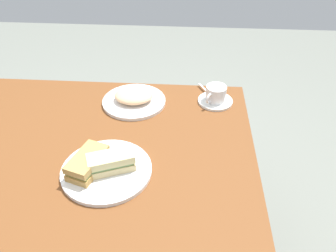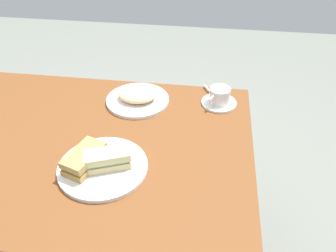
{
  "view_description": "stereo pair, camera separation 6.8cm",
  "coord_description": "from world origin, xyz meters",
  "px_view_note": "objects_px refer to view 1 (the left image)",
  "views": [
    {
      "loc": [
        0.38,
        -0.87,
        1.5
      ],
      "look_at": [
        0.31,
        0.1,
        0.75
      ],
      "focal_mm": 36.18,
      "sensor_mm": 36.0,
      "label": 1
    },
    {
      "loc": [
        0.45,
        -0.87,
        1.5
      ],
      "look_at": [
        0.31,
        0.1,
        0.75
      ],
      "focal_mm": 36.18,
      "sensor_mm": 36.0,
      "label": 2
    }
  ],
  "objects_px": {
    "sandwich_plate": "(107,170)",
    "side_plate": "(134,101)",
    "dining_table": "(81,163)",
    "coffee_cup": "(216,93)",
    "spoon": "(206,91)",
    "sandwich_front": "(111,162)",
    "coffee_saucer": "(215,101)",
    "sandwich_back": "(88,163)"
  },
  "relations": [
    {
      "from": "coffee_cup",
      "to": "dining_table",
      "type": "bearing_deg",
      "value": -147.76
    },
    {
      "from": "coffee_cup",
      "to": "spoon",
      "type": "relative_size",
      "value": 1.11
    },
    {
      "from": "coffee_saucer",
      "to": "spoon",
      "type": "relative_size",
      "value": 1.55
    },
    {
      "from": "sandwich_front",
      "to": "spoon",
      "type": "relative_size",
      "value": 1.72
    },
    {
      "from": "spoon",
      "to": "dining_table",
      "type": "bearing_deg",
      "value": -140.32
    },
    {
      "from": "coffee_cup",
      "to": "sandwich_front",
      "type": "bearing_deg",
      "value": -128.73
    },
    {
      "from": "dining_table",
      "to": "coffee_saucer",
      "type": "relative_size",
      "value": 8.65
    },
    {
      "from": "coffee_saucer",
      "to": "side_plate",
      "type": "bearing_deg",
      "value": -175.04
    },
    {
      "from": "sandwich_front",
      "to": "sandwich_back",
      "type": "relative_size",
      "value": 0.97
    },
    {
      "from": "sandwich_front",
      "to": "spoon",
      "type": "distance_m",
      "value": 0.59
    },
    {
      "from": "spoon",
      "to": "side_plate",
      "type": "xyz_separation_m",
      "value": [
        -0.3,
        -0.1,
        -0.01
      ]
    },
    {
      "from": "dining_table",
      "to": "spoon",
      "type": "relative_size",
      "value": 13.45
    },
    {
      "from": "sandwich_front",
      "to": "coffee_cup",
      "type": "height_order",
      "value": "coffee_cup"
    },
    {
      "from": "spoon",
      "to": "side_plate",
      "type": "distance_m",
      "value": 0.31
    },
    {
      "from": "sandwich_plate",
      "to": "sandwich_front",
      "type": "distance_m",
      "value": 0.04
    },
    {
      "from": "sandwich_plate",
      "to": "sandwich_front",
      "type": "relative_size",
      "value": 1.83
    },
    {
      "from": "sandwich_front",
      "to": "coffee_saucer",
      "type": "xyz_separation_m",
      "value": [
        0.35,
        0.43,
        -0.04
      ]
    },
    {
      "from": "dining_table",
      "to": "sandwich_front",
      "type": "height_order",
      "value": "sandwich_front"
    },
    {
      "from": "sandwich_back",
      "to": "coffee_cup",
      "type": "bearing_deg",
      "value": 46.29
    },
    {
      "from": "side_plate",
      "to": "dining_table",
      "type": "bearing_deg",
      "value": -119.4
    },
    {
      "from": "coffee_cup",
      "to": "spoon",
      "type": "xyz_separation_m",
      "value": [
        -0.04,
        0.07,
        -0.03
      ]
    },
    {
      "from": "sandwich_plate",
      "to": "coffee_saucer",
      "type": "xyz_separation_m",
      "value": [
        0.36,
        0.43,
        -0.0
      ]
    },
    {
      "from": "side_plate",
      "to": "sandwich_back",
      "type": "bearing_deg",
      "value": -101.46
    },
    {
      "from": "sandwich_plate",
      "to": "sandwich_back",
      "type": "distance_m",
      "value": 0.07
    },
    {
      "from": "sandwich_plate",
      "to": "spoon",
      "type": "height_order",
      "value": "spoon"
    },
    {
      "from": "sandwich_plate",
      "to": "sandwich_back",
      "type": "bearing_deg",
      "value": -174.09
    },
    {
      "from": "sandwich_plate",
      "to": "side_plate",
      "type": "xyz_separation_m",
      "value": [
        0.03,
        0.4,
        0.0
      ]
    },
    {
      "from": "coffee_saucer",
      "to": "spoon",
      "type": "xyz_separation_m",
      "value": [
        -0.04,
        0.07,
        0.01
      ]
    },
    {
      "from": "coffee_saucer",
      "to": "spoon",
      "type": "height_order",
      "value": "spoon"
    },
    {
      "from": "coffee_saucer",
      "to": "spoon",
      "type": "distance_m",
      "value": 0.08
    },
    {
      "from": "sandwich_back",
      "to": "spoon",
      "type": "xyz_separation_m",
      "value": [
        0.38,
        0.51,
        -0.03
      ]
    },
    {
      "from": "coffee_cup",
      "to": "side_plate",
      "type": "relative_size",
      "value": 0.39
    },
    {
      "from": "sandwich_plate",
      "to": "coffee_saucer",
      "type": "distance_m",
      "value": 0.57
    },
    {
      "from": "spoon",
      "to": "side_plate",
      "type": "height_order",
      "value": "spoon"
    },
    {
      "from": "sandwich_plate",
      "to": "sandwich_front",
      "type": "bearing_deg",
      "value": 2.29
    },
    {
      "from": "sandwich_plate",
      "to": "spoon",
      "type": "relative_size",
      "value": 3.14
    },
    {
      "from": "dining_table",
      "to": "coffee_cup",
      "type": "distance_m",
      "value": 0.6
    },
    {
      "from": "coffee_cup",
      "to": "sandwich_plate",
      "type": "bearing_deg",
      "value": -130.08
    },
    {
      "from": "sandwich_front",
      "to": "coffee_saucer",
      "type": "height_order",
      "value": "sandwich_front"
    },
    {
      "from": "dining_table",
      "to": "coffee_cup",
      "type": "relative_size",
      "value": 12.16
    },
    {
      "from": "coffee_saucer",
      "to": "side_plate",
      "type": "relative_size",
      "value": 0.55
    },
    {
      "from": "sandwich_plate",
      "to": "side_plate",
      "type": "distance_m",
      "value": 0.4
    }
  ]
}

